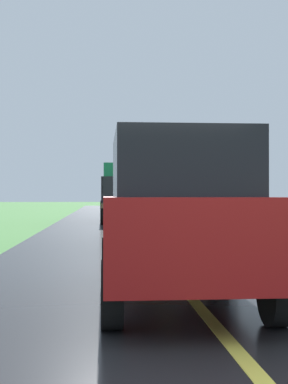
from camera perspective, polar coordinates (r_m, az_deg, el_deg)
The scene contains 3 objects.
banana_truck_near at distance 13.92m, azimuth 1.61°, elevation 0.35°, with size 2.38×5.82×2.80m.
banana_truck_far at distance 25.23m, azimuth -2.04°, elevation 0.03°, with size 2.38×5.81×2.80m.
following_car at distance 6.15m, azimuth 3.54°, elevation -2.61°, with size 1.74×4.10×1.92m.
Camera 1 is at (-1.05, -2.24, 1.31)m, focal length 49.46 mm.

